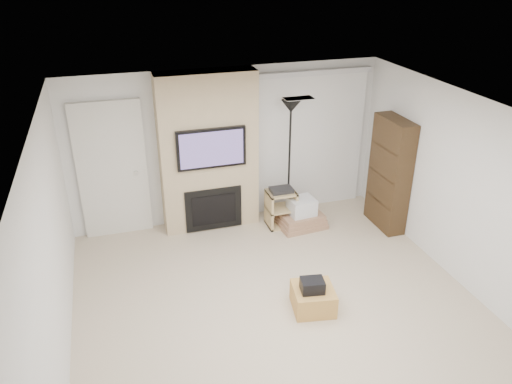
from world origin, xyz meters
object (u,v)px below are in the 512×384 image
object	(u,v)px
floor_lamp	(290,127)
box_stack	(301,216)
bookshelf	(390,174)
ottoman	(313,298)
av_stand	(281,206)

from	to	relation	value
floor_lamp	box_stack	distance (m)	1.45
bookshelf	floor_lamp	bearing A→B (deg)	155.23
ottoman	bookshelf	xyz separation A→B (m)	(1.95, 1.63, 0.75)
floor_lamp	box_stack	bearing A→B (deg)	-69.52
ottoman	floor_lamp	bearing A→B (deg)	77.32
floor_lamp	bookshelf	size ratio (longest dim) A/B	1.12
ottoman	av_stand	distance (m)	2.15
av_stand	bookshelf	xyz separation A→B (m)	(1.62, -0.49, 0.55)
box_stack	bookshelf	distance (m)	1.54
box_stack	bookshelf	xyz separation A→B (m)	(1.32, -0.35, 0.71)
box_stack	av_stand	bearing A→B (deg)	155.94
box_stack	ottoman	bearing A→B (deg)	-107.66
floor_lamp	av_stand	distance (m)	1.27
bookshelf	ottoman	bearing A→B (deg)	-140.04
ottoman	bookshelf	size ratio (longest dim) A/B	0.28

